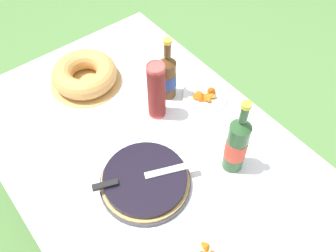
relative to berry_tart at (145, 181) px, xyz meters
The scene contains 10 objects.
ground_plane 0.73m from the berry_tart, 143.57° to the left, with size 16.00×16.00×0.00m, color #568442.
garden_table 0.19m from the berry_tart, 143.57° to the left, with size 1.48×1.00×0.68m.
tablecloth 0.17m from the berry_tart, 143.57° to the left, with size 1.49×1.01×0.10m.
berry_tart is the anchor object (origin of this frame).
serving_knife 0.05m from the berry_tart, 112.49° to the right, with size 0.17×0.36×0.01m.
bundt_cake 0.60m from the berry_tart, behind, with size 0.32×0.32×0.10m.
cup_stack 0.36m from the berry_tart, 135.67° to the left, with size 0.07×0.07×0.27m.
cider_bottle_green 0.35m from the berry_tart, 66.49° to the left, with size 0.08×0.08×0.35m.
cider_bottle_amber 0.47m from the berry_tart, 131.74° to the left, with size 0.08×0.08×0.30m.
snack_plate_near 0.50m from the berry_tart, 112.51° to the left, with size 0.20×0.20×0.06m.
Camera 1 is at (0.71, -0.45, 1.88)m, focal length 40.00 mm.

